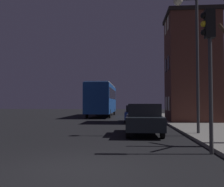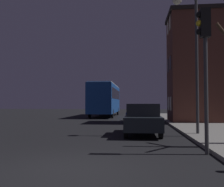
{
  "view_description": "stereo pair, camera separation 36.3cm",
  "coord_description": "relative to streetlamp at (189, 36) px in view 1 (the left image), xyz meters",
  "views": [
    {
      "loc": [
        1.33,
        -5.82,
        1.57
      ],
      "look_at": [
        0.24,
        8.65,
        2.13
      ],
      "focal_mm": 40.0,
      "sensor_mm": 36.0,
      "label": 1
    },
    {
      "loc": [
        1.69,
        -5.78,
        1.57
      ],
      "look_at": [
        0.24,
        8.65,
        2.13
      ],
      "focal_mm": 40.0,
      "sensor_mm": 36.0,
      "label": 2
    }
  ],
  "objects": [
    {
      "name": "traffic_light",
      "position": [
        -0.4,
        -4.32,
        -1.59
      ],
      "size": [
        0.43,
        0.24,
        4.52
      ],
      "color": "#38383A",
      "rests_on": "ground"
    },
    {
      "name": "car_near_lane",
      "position": [
        -2.21,
        0.32,
        -4.03
      ],
      "size": [
        1.72,
        4.16,
        1.54
      ],
      "color": "black",
      "rests_on": "ground"
    },
    {
      "name": "streetlamp",
      "position": [
        0.0,
        0.0,
        0.0
      ],
      "size": [
        1.2,
        0.45,
        6.7
      ],
      "color": "#38383A",
      "rests_on": "sidewalk"
    },
    {
      "name": "bus",
      "position": [
        -6.26,
        17.38,
        -2.58
      ],
      "size": [
        2.6,
        11.11,
        3.78
      ],
      "color": "#194793",
      "rests_on": "ground"
    },
    {
      "name": "car_mid_lane",
      "position": [
        -2.4,
        8.33,
        -4.08
      ],
      "size": [
        1.85,
        4.53,
        1.4
      ],
      "color": "navy",
      "rests_on": "ground"
    },
    {
      "name": "brick_building",
      "position": [
        2.07,
        8.34,
        -0.3
      ],
      "size": [
        4.09,
        3.89,
        8.73
      ],
      "color": "brown",
      "rests_on": "sidewalk"
    },
    {
      "name": "ground_plane",
      "position": [
        -4.18,
        -6.45,
        -4.82
      ],
      "size": [
        120.0,
        120.0,
        0.0
      ],
      "primitive_type": "plane",
      "color": "black"
    }
  ]
}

